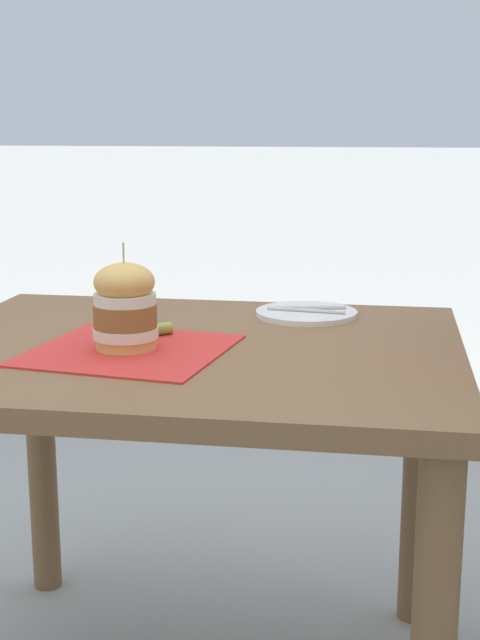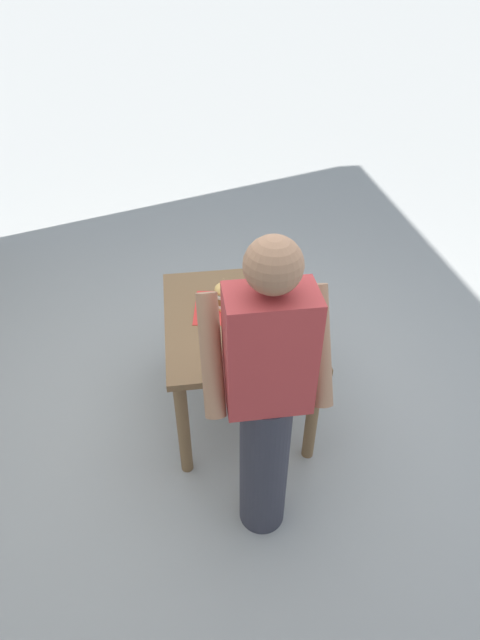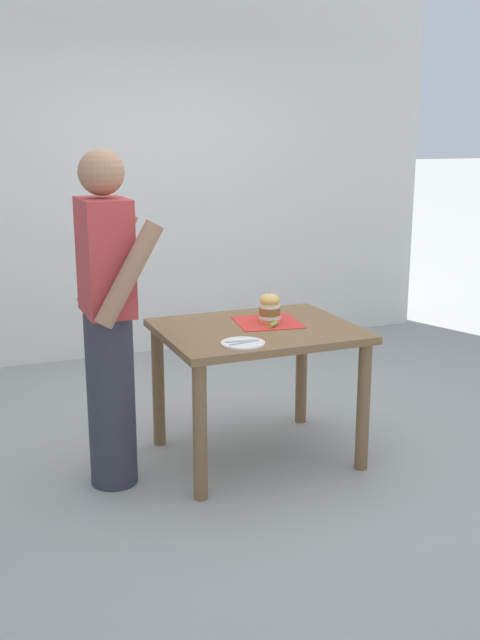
# 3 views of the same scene
# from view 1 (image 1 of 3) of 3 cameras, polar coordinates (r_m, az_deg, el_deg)

# --- Properties ---
(patio_table) EXTENTS (0.85, 1.03, 0.74)m
(patio_table) POSITION_cam_1_polar(r_m,az_deg,el_deg) (1.73, -3.29, -5.56)
(patio_table) COLOR brown
(patio_table) RESTS_ON ground
(serving_paper) EXTENTS (0.39, 0.39, 0.00)m
(serving_paper) POSITION_cam_1_polar(r_m,az_deg,el_deg) (1.65, -7.09, -1.93)
(serving_paper) COLOR red
(serving_paper) RESTS_ON patio_table
(sandwich) EXTENTS (0.12, 0.12, 0.20)m
(sandwich) POSITION_cam_1_polar(r_m,az_deg,el_deg) (1.64, -7.37, 0.90)
(sandwich) COLOR #E5B25B
(sandwich) RESTS_ON serving_paper
(pickle_spear) EXTENTS (0.07, 0.08, 0.02)m
(pickle_spear) POSITION_cam_1_polar(r_m,az_deg,el_deg) (1.74, -5.70, -0.66)
(pickle_spear) COLOR #8EA83D
(pickle_spear) RESTS_ON serving_paper
(side_plate_with_forks) EXTENTS (0.22, 0.22, 0.02)m
(side_plate_with_forks) POSITION_cam_1_polar(r_m,az_deg,el_deg) (1.94, 4.28, 0.44)
(side_plate_with_forks) COLOR white
(side_plate_with_forks) RESTS_ON patio_table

